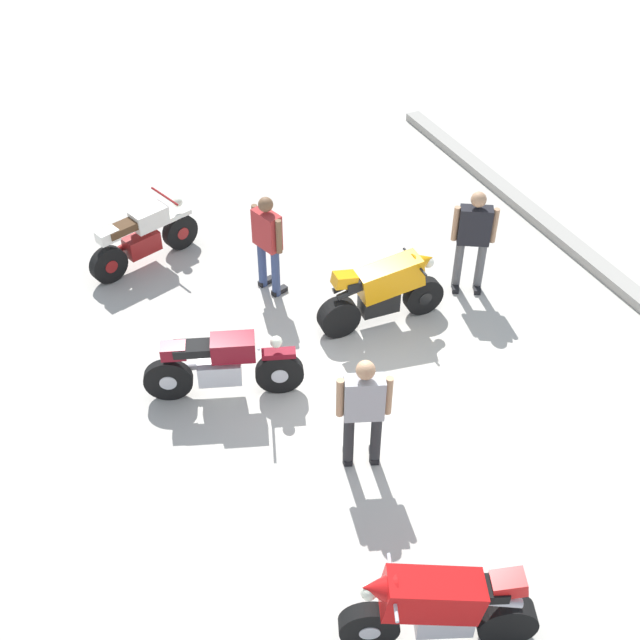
{
  "coord_description": "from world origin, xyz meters",
  "views": [
    {
      "loc": [
        6.44,
        -3.72,
        7.55
      ],
      "look_at": [
        -0.93,
        -0.34,
        0.75
      ],
      "focal_mm": 44.54,
      "sensor_mm": 36.0,
      "label": 1
    }
  ],
  "objects_px": {
    "person_in_black_shirt": "(473,235)",
    "motorcycle_maroon_cruiser": "(222,365)",
    "motorcycle_red_sportbike": "(439,606)",
    "person_in_red_shirt": "(268,239)",
    "motorcycle_cream_vintage": "(143,238)",
    "person_in_gray_shirt": "(364,408)",
    "motorcycle_orange_sportbike": "(383,290)"
  },
  "relations": [
    {
      "from": "person_in_black_shirt",
      "to": "motorcycle_maroon_cruiser",
      "type": "bearing_deg",
      "value": -51.22
    },
    {
      "from": "motorcycle_red_sportbike",
      "to": "person_in_red_shirt",
      "type": "xyz_separation_m",
      "value": [
        -5.99,
        0.63,
        0.34
      ]
    },
    {
      "from": "motorcycle_cream_vintage",
      "to": "motorcycle_maroon_cruiser",
      "type": "xyz_separation_m",
      "value": [
        3.34,
        0.16,
        0.03
      ]
    },
    {
      "from": "motorcycle_cream_vintage",
      "to": "person_in_gray_shirt",
      "type": "relative_size",
      "value": 1.15
    },
    {
      "from": "motorcycle_red_sportbike",
      "to": "person_in_black_shirt",
      "type": "xyz_separation_m",
      "value": [
        -4.77,
        3.43,
        0.38
      ]
    },
    {
      "from": "motorcycle_orange_sportbike",
      "to": "motorcycle_red_sportbike",
      "type": "bearing_deg",
      "value": -108.81
    },
    {
      "from": "motorcycle_cream_vintage",
      "to": "motorcycle_orange_sportbike",
      "type": "bearing_deg",
      "value": -64.89
    },
    {
      "from": "motorcycle_orange_sportbike",
      "to": "person_in_gray_shirt",
      "type": "distance_m",
      "value": 2.7
    },
    {
      "from": "motorcycle_cream_vintage",
      "to": "person_in_gray_shirt",
      "type": "distance_m",
      "value": 5.31
    },
    {
      "from": "person_in_black_shirt",
      "to": "person_in_gray_shirt",
      "type": "xyz_separation_m",
      "value": [
        2.43,
        -3.07,
        -0.03
      ]
    },
    {
      "from": "motorcycle_red_sportbike",
      "to": "person_in_red_shirt",
      "type": "distance_m",
      "value": 6.03
    },
    {
      "from": "motorcycle_red_sportbike",
      "to": "person_in_gray_shirt",
      "type": "bearing_deg",
      "value": -76.87
    },
    {
      "from": "motorcycle_orange_sportbike",
      "to": "motorcycle_maroon_cruiser",
      "type": "bearing_deg",
      "value": -167.17
    },
    {
      "from": "motorcycle_maroon_cruiser",
      "to": "person_in_red_shirt",
      "type": "bearing_deg",
      "value": 72.76
    },
    {
      "from": "motorcycle_maroon_cruiser",
      "to": "motorcycle_orange_sportbike",
      "type": "distance_m",
      "value": 2.64
    },
    {
      "from": "motorcycle_red_sportbike",
      "to": "motorcycle_maroon_cruiser",
      "type": "distance_m",
      "value": 4.2
    },
    {
      "from": "motorcycle_maroon_cruiser",
      "to": "motorcycle_orange_sportbike",
      "type": "relative_size",
      "value": 1.03
    },
    {
      "from": "motorcycle_cream_vintage",
      "to": "person_in_red_shirt",
      "type": "bearing_deg",
      "value": -62.23
    },
    {
      "from": "motorcycle_orange_sportbike",
      "to": "person_in_red_shirt",
      "type": "xyz_separation_m",
      "value": [
        -1.41,
        -1.21,
        0.34
      ]
    },
    {
      "from": "motorcycle_red_sportbike",
      "to": "motorcycle_cream_vintage",
      "type": "bearing_deg",
      "value": -60.95
    },
    {
      "from": "motorcycle_orange_sportbike",
      "to": "person_in_red_shirt",
      "type": "relative_size",
      "value": 1.19
    },
    {
      "from": "motorcycle_cream_vintage",
      "to": "motorcycle_orange_sportbike",
      "type": "relative_size",
      "value": 0.97
    },
    {
      "from": "motorcycle_maroon_cruiser",
      "to": "person_in_gray_shirt",
      "type": "relative_size",
      "value": 1.22
    },
    {
      "from": "motorcycle_cream_vintage",
      "to": "person_in_black_shirt",
      "type": "bearing_deg",
      "value": -50.34
    },
    {
      "from": "person_in_red_shirt",
      "to": "person_in_black_shirt",
      "type": "height_order",
      "value": "person_in_black_shirt"
    },
    {
      "from": "person_in_red_shirt",
      "to": "person_in_gray_shirt",
      "type": "distance_m",
      "value": 3.66
    },
    {
      "from": "motorcycle_cream_vintage",
      "to": "motorcycle_orange_sportbike",
      "type": "distance_m",
      "value": 4.0
    },
    {
      "from": "motorcycle_orange_sportbike",
      "to": "person_in_black_shirt",
      "type": "relative_size",
      "value": 1.15
    },
    {
      "from": "person_in_gray_shirt",
      "to": "person_in_red_shirt",
      "type": "bearing_deg",
      "value": 17.05
    },
    {
      "from": "motorcycle_red_sportbike",
      "to": "motorcycle_maroon_cruiser",
      "type": "xyz_separation_m",
      "value": [
        -4.13,
        -0.76,
        -0.07
      ]
    },
    {
      "from": "motorcycle_cream_vintage",
      "to": "motorcycle_orange_sportbike",
      "type": "height_order",
      "value": "motorcycle_orange_sportbike"
    },
    {
      "from": "motorcycle_maroon_cruiser",
      "to": "person_in_black_shirt",
      "type": "relative_size",
      "value": 1.18
    }
  ]
}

